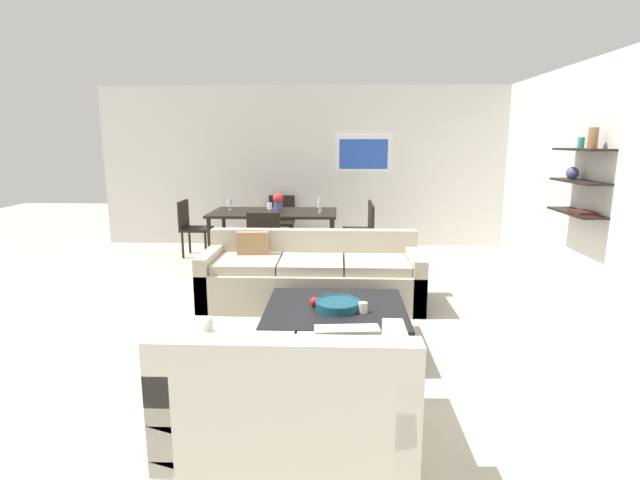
% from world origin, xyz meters
% --- Properties ---
extents(ground_plane, '(18.00, 18.00, 0.00)m').
position_xyz_m(ground_plane, '(0.00, 0.00, 0.00)').
color(ground_plane, '#BCB29E').
extents(back_wall_unit, '(8.40, 0.09, 2.70)m').
position_xyz_m(back_wall_unit, '(0.30, 3.53, 1.35)').
color(back_wall_unit, silver).
rests_on(back_wall_unit, ground).
extents(right_wall_shelf_unit, '(0.34, 8.20, 2.70)m').
position_xyz_m(right_wall_shelf_unit, '(3.03, 0.60, 1.35)').
color(right_wall_shelf_unit, silver).
rests_on(right_wall_shelf_unit, ground).
extents(sofa_beige, '(2.40, 0.90, 0.78)m').
position_xyz_m(sofa_beige, '(-0.11, 0.34, 0.29)').
color(sofa_beige, '#B2A893').
rests_on(sofa_beige, ground).
extents(loveseat_white, '(1.46, 0.90, 0.78)m').
position_xyz_m(loveseat_white, '(-0.09, -2.22, 0.29)').
color(loveseat_white, silver).
rests_on(loveseat_white, ground).
extents(coffee_table, '(1.21, 1.09, 0.38)m').
position_xyz_m(coffee_table, '(0.17, -0.89, 0.19)').
color(coffee_table, black).
rests_on(coffee_table, ground).
extents(decorative_bowl, '(0.39, 0.39, 0.07)m').
position_xyz_m(decorative_bowl, '(0.19, -0.94, 0.42)').
color(decorative_bowl, navy).
rests_on(decorative_bowl, coffee_table).
extents(candle_jar, '(0.08, 0.08, 0.09)m').
position_xyz_m(candle_jar, '(0.40, -1.02, 0.42)').
color(candle_jar, silver).
rests_on(candle_jar, coffee_table).
extents(apple_on_coffee_table, '(0.08, 0.08, 0.08)m').
position_xyz_m(apple_on_coffee_table, '(-0.01, -0.88, 0.42)').
color(apple_on_coffee_table, red).
rests_on(apple_on_coffee_table, coffee_table).
extents(dining_table, '(1.88, 1.02, 0.75)m').
position_xyz_m(dining_table, '(-0.79, 2.34, 0.69)').
color(dining_table, black).
rests_on(dining_table, ground).
extents(dining_chair_right_far, '(0.44, 0.44, 0.88)m').
position_xyz_m(dining_chair_right_far, '(0.56, 2.57, 0.50)').
color(dining_chair_right_far, black).
rests_on(dining_chair_right_far, ground).
extents(dining_chair_left_far, '(0.44, 0.44, 0.88)m').
position_xyz_m(dining_chair_left_far, '(-2.14, 2.57, 0.50)').
color(dining_chair_left_far, black).
rests_on(dining_chair_left_far, ground).
extents(dining_chair_foot, '(0.44, 0.44, 0.88)m').
position_xyz_m(dining_chair_foot, '(-0.79, 1.42, 0.50)').
color(dining_chair_foot, black).
rests_on(dining_chair_foot, ground).
extents(dining_chair_head, '(0.44, 0.44, 0.88)m').
position_xyz_m(dining_chair_head, '(-0.79, 3.26, 0.50)').
color(dining_chair_head, black).
rests_on(dining_chair_head, ground).
extents(dining_chair_right_near, '(0.44, 0.44, 0.88)m').
position_xyz_m(dining_chair_right_near, '(0.56, 2.11, 0.50)').
color(dining_chair_right_near, black).
rests_on(dining_chair_right_near, ground).
extents(wine_glass_head, '(0.06, 0.06, 0.17)m').
position_xyz_m(wine_glass_head, '(-0.79, 2.79, 0.87)').
color(wine_glass_head, silver).
rests_on(wine_glass_head, dining_table).
extents(wine_glass_left_far, '(0.07, 0.07, 0.17)m').
position_xyz_m(wine_glass_left_far, '(-1.48, 2.47, 0.87)').
color(wine_glass_left_far, silver).
rests_on(wine_glass_left_far, dining_table).
extents(wine_glass_right_far, '(0.06, 0.06, 0.19)m').
position_xyz_m(wine_glass_right_far, '(-0.10, 2.47, 0.88)').
color(wine_glass_right_far, silver).
rests_on(wine_glass_right_far, dining_table).
extents(wine_glass_right_near, '(0.06, 0.06, 0.17)m').
position_xyz_m(wine_glass_right_near, '(-0.10, 2.21, 0.87)').
color(wine_glass_right_near, silver).
rests_on(wine_glass_right_near, dining_table).
extents(wine_glass_foot, '(0.07, 0.07, 0.19)m').
position_xyz_m(wine_glass_foot, '(-0.79, 1.89, 0.88)').
color(wine_glass_foot, silver).
rests_on(wine_glass_foot, dining_table).
extents(centerpiece_vase, '(0.16, 0.16, 0.28)m').
position_xyz_m(centerpiece_vase, '(-0.72, 2.34, 0.90)').
color(centerpiece_vase, '#4C518C').
rests_on(centerpiece_vase, dining_table).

